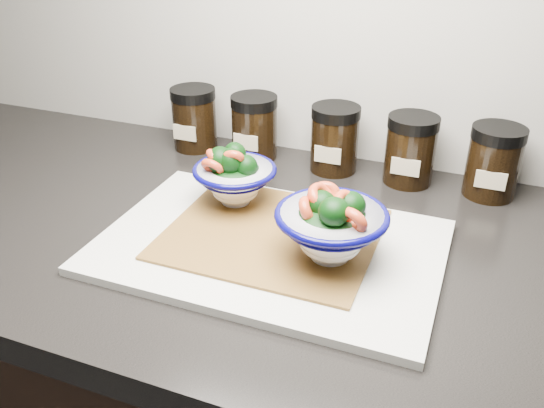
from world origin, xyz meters
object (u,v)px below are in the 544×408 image
at_px(spice_jar_b, 254,127).
at_px(spice_jar_e, 494,162).
at_px(spice_jar_c, 335,139).
at_px(bowl_left, 234,177).
at_px(spice_jar_d, 410,150).
at_px(spice_jar_a, 194,118).
at_px(bowl_right, 331,226).
at_px(cutting_board, 270,247).

xyz_separation_m(spice_jar_b, spice_jar_e, (0.40, 0.00, 0.00)).
bearing_deg(spice_jar_c, bowl_left, -116.35).
relative_size(spice_jar_b, spice_jar_d, 1.00).
relative_size(bowl_left, spice_jar_e, 1.09).
distance_m(bowl_left, spice_jar_a, 0.26).
distance_m(bowl_right, spice_jar_a, 0.44).
height_order(spice_jar_a, spice_jar_b, same).
xyz_separation_m(cutting_board, spice_jar_d, (0.14, 0.28, 0.05)).
bearing_deg(cutting_board, spice_jar_c, 88.27).
bearing_deg(cutting_board, spice_jar_d, 63.90).
xyz_separation_m(spice_jar_b, spice_jar_c, (0.15, 0.00, 0.00)).
relative_size(spice_jar_c, spice_jar_d, 1.00).
relative_size(spice_jar_b, spice_jar_e, 1.00).
xyz_separation_m(cutting_board, spice_jar_a, (-0.26, 0.28, 0.05)).
xyz_separation_m(bowl_right, spice_jar_d, (0.05, 0.28, -0.00)).
bearing_deg(spice_jar_b, spice_jar_e, 0.00).
xyz_separation_m(bowl_right, spice_jar_c, (-0.08, 0.28, -0.00)).
distance_m(cutting_board, spice_jar_e, 0.38).
height_order(spice_jar_c, spice_jar_e, same).
bearing_deg(spice_jar_d, spice_jar_c, 180.00).
xyz_separation_m(cutting_board, spice_jar_c, (0.01, 0.28, 0.05)).
height_order(bowl_right, spice_jar_e, bowl_right).
bearing_deg(spice_jar_c, spice_jar_a, 180.00).
xyz_separation_m(bowl_left, spice_jar_a, (-0.17, 0.19, -0.00)).
bearing_deg(cutting_board, spice_jar_e, 46.41).
relative_size(cutting_board, spice_jar_e, 3.98).
distance_m(cutting_board, bowl_right, 0.10).
distance_m(bowl_right, spice_jar_d, 0.29).
height_order(spice_jar_d, spice_jar_e, same).
bearing_deg(spice_jar_b, cutting_board, -63.34).
height_order(spice_jar_a, spice_jar_c, same).
distance_m(bowl_right, spice_jar_b, 0.36).
height_order(bowl_left, spice_jar_b, bowl_left).
height_order(bowl_left, spice_jar_e, bowl_left).
bearing_deg(spice_jar_a, spice_jar_d, 0.00).
distance_m(bowl_left, spice_jar_b, 0.20).
bearing_deg(spice_jar_a, cutting_board, -46.91).
bearing_deg(bowl_left, spice_jar_b, 104.47).
relative_size(bowl_left, spice_jar_b, 1.09).
xyz_separation_m(spice_jar_b, spice_jar_d, (0.27, 0.00, 0.00)).
bearing_deg(bowl_right, cutting_board, 175.07).
distance_m(cutting_board, spice_jar_d, 0.31).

